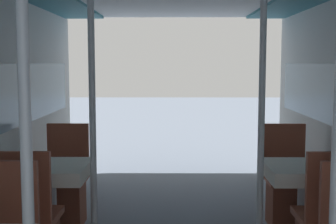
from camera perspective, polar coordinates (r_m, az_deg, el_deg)
support_pole_left_0 at (r=2.19m, az=-16.82°, el=-6.96°), size 0.05×0.05×2.12m
dining_table_left_1 at (r=4.02m, az=-14.27°, el=-7.72°), size 0.64×0.64×0.71m
chair_left_far_1 at (r=4.63m, az=-12.39°, el=-9.72°), size 0.40×0.40×0.96m
support_pole_left_1 at (r=3.87m, az=-9.17°, el=-1.25°), size 0.05×0.05×2.12m
dining_table_right_1 at (r=4.05m, az=16.33°, el=-7.69°), size 0.64×0.64×0.71m
chair_right_far_1 at (r=4.65m, az=14.29°, el=-9.69°), size 0.40×0.40×0.96m
support_pole_right_1 at (r=3.88m, az=11.31°, el=-1.25°), size 0.05×0.05×2.12m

